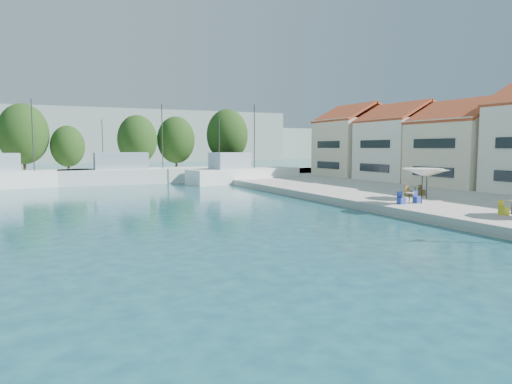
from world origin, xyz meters
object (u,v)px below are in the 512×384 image
trawler_04 (242,174)px  umbrella_white (423,172)px  trawler_02 (15,178)px  umbrella_cream (427,173)px  trawler_03 (142,174)px

trawler_04 → umbrella_white: trawler_04 is taller
trawler_02 → trawler_04: 25.78m
trawler_04 → umbrella_cream: (3.50, -27.04, 1.45)m
trawler_04 → umbrella_white: (0.93, -29.19, 1.69)m
umbrella_white → trawler_02: bearing=128.3°
trawler_02 → trawler_03: 14.15m
trawler_04 → trawler_03: bearing=144.2°
trawler_02 → trawler_04: size_ratio=1.09×
trawler_04 → umbrella_cream: 27.30m
trawler_03 → umbrella_cream: (14.84, -32.40, 1.45)m
trawler_02 → umbrella_cream: bearing=-59.7°
trawler_04 → umbrella_cream: bearing=-93.1°
trawler_02 → trawler_03: same height
trawler_03 → umbrella_cream: 35.67m
trawler_03 → umbrella_white: size_ratio=7.51×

